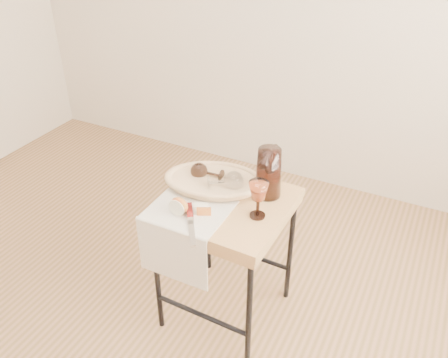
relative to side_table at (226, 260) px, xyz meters
The scene contains 10 objects.
side_table is the anchor object (origin of this frame).
tea_towel 0.36m from the side_table, 131.33° to the right, with size 0.31×0.28×0.01m, color white.
bread_basket 0.36m from the side_table, 142.34° to the left, with size 0.37×0.25×0.04m, color tan, non-canonical shape.
goblet_lying_a 0.40m from the side_table, 144.93° to the left, with size 0.12×0.07×0.07m, color #452D21, non-canonical shape.
goblet_lying_b 0.38m from the side_table, 128.03° to the left, with size 0.14×0.08×0.08m, color white, non-canonical shape.
pitcher 0.46m from the side_table, 43.61° to the left, with size 0.15×0.23×0.25m, color black, non-canonical shape.
wine_goblet 0.42m from the side_table, 12.54° to the right, with size 0.08×0.08×0.16m, color white, non-canonical shape.
apple_half 0.41m from the side_table, 129.38° to the right, with size 0.07×0.04×0.07m, color red.
apple_wedge 0.36m from the side_table, 112.60° to the right, with size 0.06×0.03×0.04m, color beige.
table_knife 0.39m from the side_table, 104.92° to the right, with size 0.25×0.03×0.02m, color silver, non-canonical shape.
Camera 1 is at (1.01, -0.91, 1.74)m, focal length 38.02 mm.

